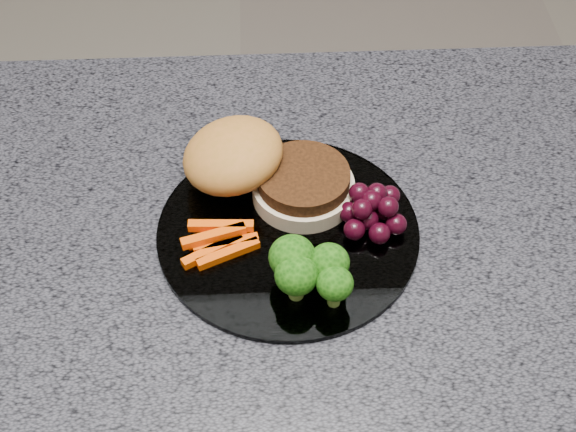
% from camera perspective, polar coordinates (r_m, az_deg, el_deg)
% --- Properties ---
extents(countertop, '(1.20, 0.60, 0.04)m').
position_cam_1_polar(countertop, '(0.81, -5.47, -2.78)').
color(countertop, '#44444D').
rests_on(countertop, island_cabinet).
extents(plate, '(0.26, 0.26, 0.01)m').
position_cam_1_polar(plate, '(0.80, -0.00, -1.10)').
color(plate, white).
rests_on(plate, countertop).
extents(burger, '(0.19, 0.15, 0.06)m').
position_cam_1_polar(burger, '(0.82, -2.16, 3.36)').
color(burger, beige).
rests_on(burger, plate).
extents(carrot_sticks, '(0.08, 0.06, 0.02)m').
position_cam_1_polar(carrot_sticks, '(0.78, -4.86, -1.77)').
color(carrot_sticks, '#EB4B03').
rests_on(carrot_sticks, plate).
extents(broccoli, '(0.08, 0.07, 0.05)m').
position_cam_1_polar(broccoli, '(0.73, 1.47, -3.72)').
color(broccoli, olive).
rests_on(broccoli, plate).
extents(grape_bunch, '(0.07, 0.07, 0.04)m').
position_cam_1_polar(grape_bunch, '(0.79, 6.06, 0.42)').
color(grape_bunch, black).
rests_on(grape_bunch, plate).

